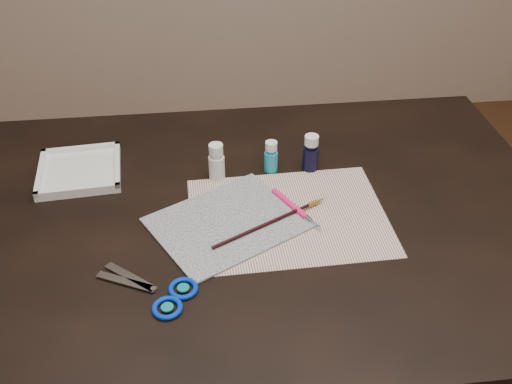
{
  "coord_description": "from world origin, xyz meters",
  "views": [
    {
      "loc": [
        -0.11,
        -0.93,
        1.5
      ],
      "look_at": [
        0.0,
        0.0,
        0.8
      ],
      "focal_mm": 40.0,
      "sensor_mm": 36.0,
      "label": 1
    }
  ],
  "objects": [
    {
      "name": "craft_knife",
      "position": [
        0.09,
        -0.02,
        0.76
      ],
      "size": [
        0.09,
        0.15,
        0.01
      ],
      "primitive_type": null,
      "rotation": [
        0.0,
        0.0,
        -1.08
      ],
      "color": "#FE1C6E",
      "rests_on": "paper"
    },
    {
      "name": "paint_bottle_white",
      "position": [
        -0.07,
        0.13,
        0.79
      ],
      "size": [
        0.04,
        0.04,
        0.09
      ],
      "primitive_type": "cylinder",
      "rotation": [
        0.0,
        0.0,
        -0.17
      ],
      "color": "silver",
      "rests_on": "table"
    },
    {
      "name": "paintbrush",
      "position": [
        0.03,
        -0.05,
        0.76
      ],
      "size": [
        0.25,
        0.14,
        0.01
      ],
      "primitive_type": null,
      "rotation": [
        0.0,
        0.0,
        0.48
      ],
      "color": "black",
      "rests_on": "canvas"
    },
    {
      "name": "scissors",
      "position": [
        -0.23,
        -0.2,
        0.76
      ],
      "size": [
        0.23,
        0.19,
        0.01
      ],
      "primitive_type": null,
      "rotation": [
        0.0,
        0.0,
        2.68
      ],
      "color": "silver",
      "rests_on": "table"
    },
    {
      "name": "canvas",
      "position": [
        -0.06,
        -0.04,
        0.75
      ],
      "size": [
        0.35,
        0.33,
        0.0
      ],
      "primitive_type": "cube",
      "rotation": [
        0.0,
        0.0,
        0.5
      ],
      "color": "black",
      "rests_on": "paper"
    },
    {
      "name": "paper",
      "position": [
        0.06,
        -0.03,
        0.75
      ],
      "size": [
        0.41,
        0.32,
        0.0
      ],
      "primitive_type": "cube",
      "rotation": [
        0.0,
        0.0,
        0.02
      ],
      "color": "white",
      "rests_on": "table"
    },
    {
      "name": "paint_bottle_navy",
      "position": [
        0.14,
        0.14,
        0.79
      ],
      "size": [
        0.05,
        0.05,
        0.09
      ],
      "primitive_type": "cylinder",
      "rotation": [
        0.0,
        0.0,
        0.3
      ],
      "color": "black",
      "rests_on": "table"
    },
    {
      "name": "palette_tray",
      "position": [
        -0.38,
        0.18,
        0.76
      ],
      "size": [
        0.2,
        0.2,
        0.02
      ],
      "primitive_type": "cube",
      "rotation": [
        0.0,
        0.0,
        0.08
      ],
      "color": "white",
      "rests_on": "table"
    },
    {
      "name": "paint_bottle_cyan",
      "position": [
        0.05,
        0.15,
        0.79
      ],
      "size": [
        0.04,
        0.04,
        0.08
      ],
      "primitive_type": "cylinder",
      "rotation": [
        0.0,
        0.0,
        0.31
      ],
      "color": "#1F95B8",
      "rests_on": "table"
    },
    {
      "name": "table",
      "position": [
        0.0,
        0.0,
        0.38
      ],
      "size": [
        1.3,
        0.9,
        0.75
      ],
      "primitive_type": "cube",
      "color": "black",
      "rests_on": "ground"
    }
  ]
}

